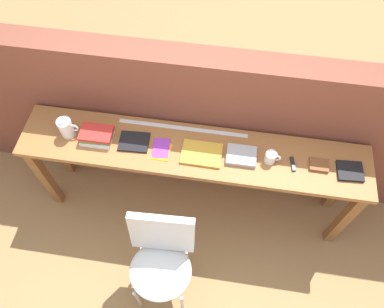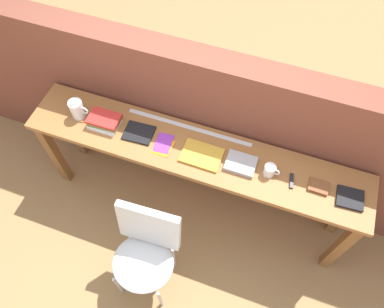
{
  "view_description": "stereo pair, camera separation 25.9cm",
  "coord_description": "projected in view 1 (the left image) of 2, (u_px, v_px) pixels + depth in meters",
  "views": [
    {
      "loc": [
        0.2,
        -1.09,
        3.11
      ],
      "look_at": [
        0.0,
        0.25,
        0.9
      ],
      "focal_mm": 35.0,
      "sensor_mm": 36.0,
      "label": 1
    },
    {
      "loc": [
        0.45,
        -1.03,
        3.11
      ],
      "look_at": [
        0.0,
        0.25,
        0.9
      ],
      "focal_mm": 35.0,
      "sensor_mm": 36.0,
      "label": 2
    }
  ],
  "objects": [
    {
      "name": "book_repair_rightmost",
      "position": [
        350.0,
        171.0,
        2.53
      ],
      "size": [
        0.18,
        0.16,
        0.02
      ],
      "primitive_type": "cube",
      "rotation": [
        0.0,
        0.0,
        0.06
      ],
      "color": "black",
      "rests_on": "sideboard"
    },
    {
      "name": "ground_plane",
      "position": [
        188.0,
        233.0,
        3.23
      ],
      "size": [
        40.0,
        40.0,
        0.0
      ],
      "primitive_type": "plane",
      "color": "#9E7547"
    },
    {
      "name": "leather_journal_brown",
      "position": [
        319.0,
        165.0,
        2.55
      ],
      "size": [
        0.13,
        0.1,
        0.02
      ],
      "primitive_type": "cube",
      "rotation": [
        0.0,
        0.0,
        -0.01
      ],
      "color": "brown",
      "rests_on": "sideboard"
    },
    {
      "name": "ruler_metal_back_edge",
      "position": [
        183.0,
        128.0,
        2.73
      ],
      "size": [
        0.95,
        0.03,
        0.0
      ],
      "primitive_type": "cube",
      "color": "silver",
      "rests_on": "sideboard"
    },
    {
      "name": "brick_wall_back",
      "position": [
        199.0,
        124.0,
        2.94
      ],
      "size": [
        6.0,
        0.2,
        1.45
      ],
      "primitive_type": "cube",
      "color": "brown",
      "rests_on": "ground"
    },
    {
      "name": "mug",
      "position": [
        271.0,
        157.0,
        2.55
      ],
      "size": [
        0.11,
        0.08,
        0.09
      ],
      "color": "white",
      "rests_on": "sideboard"
    },
    {
      "name": "book_grey_hardcover",
      "position": [
        241.0,
        156.0,
        2.59
      ],
      "size": [
        0.21,
        0.16,
        0.03
      ],
      "primitive_type": "cube",
      "rotation": [
        0.0,
        0.0,
        -0.0
      ],
      "color": "#9E9EA3",
      "rests_on": "sideboard"
    },
    {
      "name": "book_open_centre",
      "position": [
        202.0,
        154.0,
        2.6
      ],
      "size": [
        0.28,
        0.2,
        0.02
      ],
      "primitive_type": "cube",
      "rotation": [
        0.0,
        0.0,
        -0.01
      ],
      "color": "gold",
      "rests_on": "sideboard"
    },
    {
      "name": "book_stack_leftmost",
      "position": [
        97.0,
        135.0,
        2.65
      ],
      "size": [
        0.23,
        0.17,
        0.08
      ],
      "color": "white",
      "rests_on": "sideboard"
    },
    {
      "name": "sideboard",
      "position": [
        193.0,
        160.0,
        2.75
      ],
      "size": [
        2.5,
        0.44,
        0.88
      ],
      "color": "#996033",
      "rests_on": "ground"
    },
    {
      "name": "pitcher_white",
      "position": [
        66.0,
        128.0,
        2.64
      ],
      "size": [
        0.14,
        0.1,
        0.18
      ],
      "color": "white",
      "rests_on": "sideboard"
    },
    {
      "name": "multitool_folded",
      "position": [
        293.0,
        164.0,
        2.56
      ],
      "size": [
        0.04,
        0.11,
        0.02
      ],
      "primitive_type": "cube",
      "rotation": [
        0.0,
        0.0,
        0.18
      ],
      "color": "black",
      "rests_on": "sideboard"
    },
    {
      "name": "magazine_cycling",
      "position": [
        134.0,
        142.0,
        2.66
      ],
      "size": [
        0.22,
        0.18,
        0.02
      ],
      "primitive_type": "cube",
      "rotation": [
        0.0,
        0.0,
        0.05
      ],
      "color": "black",
      "rests_on": "sideboard"
    },
    {
      "name": "pamphlet_pile_colourful",
      "position": [
        161.0,
        150.0,
        2.63
      ],
      "size": [
        0.14,
        0.19,
        0.01
      ],
      "color": "yellow",
      "rests_on": "sideboard"
    },
    {
      "name": "chair_white_moulded",
      "position": [
        161.0,
        258.0,
        2.59
      ],
      "size": [
        0.46,
        0.47,
        0.89
      ],
      "color": "silver",
      "rests_on": "ground"
    }
  ]
}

